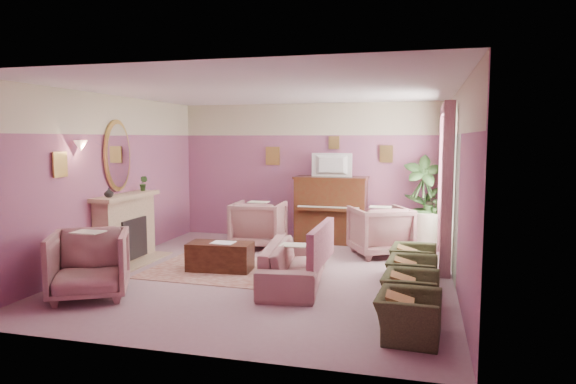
% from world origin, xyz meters
% --- Properties ---
extents(floor, '(5.50, 6.00, 0.01)m').
position_xyz_m(floor, '(0.00, 0.00, 0.00)').
color(floor, '#A47F8A').
rests_on(floor, ground).
extents(ceiling, '(5.50, 6.00, 0.01)m').
position_xyz_m(ceiling, '(0.00, 0.00, 2.80)').
color(ceiling, white).
rests_on(ceiling, wall_back).
extents(wall_back, '(5.50, 0.02, 2.80)m').
position_xyz_m(wall_back, '(0.00, 3.00, 1.40)').
color(wall_back, '#7B497A').
rests_on(wall_back, floor).
extents(wall_front, '(5.50, 0.02, 2.80)m').
position_xyz_m(wall_front, '(0.00, -3.00, 1.40)').
color(wall_front, '#7B497A').
rests_on(wall_front, floor).
extents(wall_left, '(0.02, 6.00, 2.80)m').
position_xyz_m(wall_left, '(-2.75, 0.00, 1.40)').
color(wall_left, '#7B497A').
rests_on(wall_left, floor).
extents(wall_right, '(0.02, 6.00, 2.80)m').
position_xyz_m(wall_right, '(2.75, 0.00, 1.40)').
color(wall_right, '#7B497A').
rests_on(wall_right, floor).
extents(picture_rail_band, '(5.50, 0.01, 0.65)m').
position_xyz_m(picture_rail_band, '(0.00, 2.99, 2.47)').
color(picture_rail_band, beige).
rests_on(picture_rail_band, wall_back).
extents(stripe_panel, '(0.01, 3.00, 2.15)m').
position_xyz_m(stripe_panel, '(2.73, 1.30, 1.07)').
color(stripe_panel, '#ABB8A0').
rests_on(stripe_panel, wall_right).
extents(fireplace_surround, '(0.30, 1.40, 1.10)m').
position_xyz_m(fireplace_surround, '(-2.59, 0.20, 0.55)').
color(fireplace_surround, tan).
rests_on(fireplace_surround, floor).
extents(fireplace_inset, '(0.18, 0.72, 0.68)m').
position_xyz_m(fireplace_inset, '(-2.49, 0.20, 0.40)').
color(fireplace_inset, black).
rests_on(fireplace_inset, floor).
extents(fire_ember, '(0.06, 0.54, 0.10)m').
position_xyz_m(fire_ember, '(-2.45, 0.20, 0.22)').
color(fire_ember, '#FF5906').
rests_on(fire_ember, floor).
extents(mantel_shelf, '(0.40, 1.55, 0.07)m').
position_xyz_m(mantel_shelf, '(-2.56, 0.20, 1.12)').
color(mantel_shelf, tan).
rests_on(mantel_shelf, fireplace_surround).
extents(hearth, '(0.55, 1.50, 0.02)m').
position_xyz_m(hearth, '(-2.39, 0.20, 0.01)').
color(hearth, tan).
rests_on(hearth, floor).
extents(mirror_frame, '(0.04, 0.72, 1.20)m').
position_xyz_m(mirror_frame, '(-2.70, 0.20, 1.80)').
color(mirror_frame, tan).
rests_on(mirror_frame, wall_left).
extents(mirror_glass, '(0.01, 0.60, 1.06)m').
position_xyz_m(mirror_glass, '(-2.67, 0.20, 1.80)').
color(mirror_glass, white).
rests_on(mirror_glass, wall_left).
extents(sconce_shade, '(0.20, 0.20, 0.16)m').
position_xyz_m(sconce_shade, '(-2.62, -0.85, 1.98)').
color(sconce_shade, '#FFC49D').
rests_on(sconce_shade, wall_left).
extents(piano, '(1.40, 0.60, 1.30)m').
position_xyz_m(piano, '(0.50, 2.68, 0.65)').
color(piano, '#4A2614').
rests_on(piano, floor).
extents(piano_keyshelf, '(1.30, 0.12, 0.06)m').
position_xyz_m(piano_keyshelf, '(0.50, 2.33, 0.72)').
color(piano_keyshelf, '#4A2614').
rests_on(piano_keyshelf, piano).
extents(piano_keys, '(1.20, 0.08, 0.02)m').
position_xyz_m(piano_keys, '(0.50, 2.33, 0.76)').
color(piano_keys, beige).
rests_on(piano_keys, piano).
extents(piano_top, '(1.45, 0.65, 0.04)m').
position_xyz_m(piano_top, '(0.50, 2.68, 1.31)').
color(piano_top, '#4A2614').
rests_on(piano_top, piano).
extents(television, '(0.80, 0.12, 0.48)m').
position_xyz_m(television, '(0.50, 2.63, 1.60)').
color(television, black).
rests_on(television, piano).
extents(print_back_left, '(0.30, 0.03, 0.38)m').
position_xyz_m(print_back_left, '(-0.80, 2.96, 1.72)').
color(print_back_left, tan).
rests_on(print_back_left, wall_back).
extents(print_back_right, '(0.26, 0.03, 0.34)m').
position_xyz_m(print_back_right, '(1.55, 2.96, 1.78)').
color(print_back_right, tan).
rests_on(print_back_right, wall_back).
extents(print_back_mid, '(0.22, 0.03, 0.26)m').
position_xyz_m(print_back_mid, '(0.50, 2.96, 2.00)').
color(print_back_mid, tan).
rests_on(print_back_mid, wall_back).
extents(print_left_wall, '(0.03, 0.28, 0.36)m').
position_xyz_m(print_left_wall, '(-2.71, -1.20, 1.72)').
color(print_left_wall, tan).
rests_on(print_left_wall, wall_left).
extents(window_blind, '(0.03, 1.40, 1.80)m').
position_xyz_m(window_blind, '(2.70, 1.55, 1.70)').
color(window_blind, beige).
rests_on(window_blind, wall_right).
extents(curtain_left, '(0.16, 0.34, 2.60)m').
position_xyz_m(curtain_left, '(2.62, 0.63, 1.30)').
color(curtain_left, '#A0586C').
rests_on(curtain_left, floor).
extents(curtain_right, '(0.16, 0.34, 2.60)m').
position_xyz_m(curtain_right, '(2.62, 2.47, 1.30)').
color(curtain_right, '#A0586C').
rests_on(curtain_right, floor).
extents(pelmet, '(0.16, 2.20, 0.16)m').
position_xyz_m(pelmet, '(2.62, 1.55, 2.56)').
color(pelmet, '#A0586C').
rests_on(pelmet, wall_right).
extents(mantel_plant, '(0.16, 0.16, 0.28)m').
position_xyz_m(mantel_plant, '(-2.55, 0.75, 1.29)').
color(mantel_plant, '#2C5023').
rests_on(mantel_plant, mantel_shelf).
extents(mantel_vase, '(0.16, 0.16, 0.16)m').
position_xyz_m(mantel_vase, '(-2.55, -0.30, 1.23)').
color(mantel_vase, beige).
rests_on(mantel_vase, mantel_shelf).
extents(area_rug, '(2.55, 1.87, 0.01)m').
position_xyz_m(area_rug, '(-0.68, 0.10, 0.01)').
color(area_rug, tan).
rests_on(area_rug, floor).
extents(coffee_table, '(1.03, 0.57, 0.45)m').
position_xyz_m(coffee_table, '(-0.81, 0.03, 0.23)').
color(coffee_table, '#3D1E11').
rests_on(coffee_table, floor).
extents(table_paper, '(0.35, 0.28, 0.01)m').
position_xyz_m(table_paper, '(-0.76, 0.03, 0.46)').
color(table_paper, white).
rests_on(table_paper, coffee_table).
extents(sofa, '(0.66, 1.99, 0.80)m').
position_xyz_m(sofa, '(0.50, -0.39, 0.40)').
color(sofa, '#A57675').
rests_on(sofa, floor).
extents(sofa_throw, '(0.10, 1.50, 0.55)m').
position_xyz_m(sofa_throw, '(0.90, -0.39, 0.60)').
color(sofa_throw, '#A0586C').
rests_on(sofa_throw, sofa).
extents(floral_armchair_left, '(0.94, 0.94, 0.98)m').
position_xyz_m(floral_armchair_left, '(-0.77, 1.89, 0.49)').
color(floral_armchair_left, '#A57675').
rests_on(floral_armchair_left, floor).
extents(floral_armchair_right, '(0.94, 0.94, 0.98)m').
position_xyz_m(floral_armchair_right, '(1.55, 1.76, 0.49)').
color(floral_armchair_right, '#A57675').
rests_on(floral_armchair_right, floor).
extents(floral_armchair_front, '(0.94, 0.94, 0.98)m').
position_xyz_m(floral_armchair_front, '(-1.94, -1.69, 0.49)').
color(floral_armchair_front, '#A57675').
rests_on(floral_armchair_front, floor).
extents(olive_chair_a, '(0.52, 0.74, 0.64)m').
position_xyz_m(olive_chair_a, '(2.15, -2.05, 0.32)').
color(olive_chair_a, '#424A2A').
rests_on(olive_chair_a, floor).
extents(olive_chair_b, '(0.52, 0.74, 0.64)m').
position_xyz_m(olive_chair_b, '(2.15, -1.23, 0.32)').
color(olive_chair_b, '#424A2A').
rests_on(olive_chair_b, floor).
extents(olive_chair_c, '(0.52, 0.74, 0.64)m').
position_xyz_m(olive_chair_c, '(2.15, -0.41, 0.32)').
color(olive_chair_c, '#424A2A').
rests_on(olive_chair_c, floor).
extents(olive_chair_d, '(0.52, 0.74, 0.64)m').
position_xyz_m(olive_chair_d, '(2.15, 0.41, 0.32)').
color(olive_chair_d, '#424A2A').
rests_on(olive_chair_d, floor).
extents(side_table, '(0.52, 0.52, 0.70)m').
position_xyz_m(side_table, '(2.39, 2.51, 0.35)').
color(side_table, '#ECE7CA').
rests_on(side_table, floor).
extents(side_plant_big, '(0.30, 0.30, 0.34)m').
position_xyz_m(side_plant_big, '(2.39, 2.51, 0.87)').
color(side_plant_big, '#2C5023').
rests_on(side_plant_big, side_table).
extents(side_plant_small, '(0.16, 0.16, 0.28)m').
position_xyz_m(side_plant_small, '(2.51, 2.41, 0.84)').
color(side_plant_small, '#2C5023').
rests_on(side_plant_small, side_table).
extents(palm_pot, '(0.34, 0.34, 0.34)m').
position_xyz_m(palm_pot, '(2.28, 2.57, 0.17)').
color(palm_pot, '#AB5B2E').
rests_on(palm_pot, floor).
extents(palm_plant, '(0.76, 0.76, 1.44)m').
position_xyz_m(palm_plant, '(2.28, 2.57, 1.06)').
color(palm_plant, '#2C5023').
rests_on(palm_plant, palm_pot).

